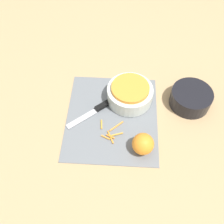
# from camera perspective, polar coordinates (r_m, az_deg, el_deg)

# --- Properties ---
(ground_plane) EXTENTS (4.00, 4.00, 0.00)m
(ground_plane) POSITION_cam_1_polar(r_m,az_deg,el_deg) (1.03, -0.00, -1.15)
(ground_plane) COLOR tan
(cutting_board) EXTENTS (0.41, 0.35, 0.01)m
(cutting_board) POSITION_cam_1_polar(r_m,az_deg,el_deg) (1.03, -0.00, -1.05)
(cutting_board) COLOR slate
(cutting_board) RESTS_ON ground_plane
(bowl_speckled) EXTENTS (0.18, 0.18, 0.08)m
(bowl_speckled) POSITION_cam_1_polar(r_m,az_deg,el_deg) (1.05, 3.92, 4.08)
(bowl_speckled) COLOR silver
(bowl_speckled) RESTS_ON cutting_board
(bowl_dark) EXTENTS (0.16, 0.16, 0.07)m
(bowl_dark) POSITION_cam_1_polar(r_m,az_deg,el_deg) (1.09, 16.76, 2.91)
(bowl_dark) COLOR black
(bowl_dark) RESTS_ON ground_plane
(knife) EXTENTS (0.17, 0.20, 0.02)m
(knife) POSITION_cam_1_polar(r_m,az_deg,el_deg) (1.05, -2.05, 1.36)
(knife) COLOR black
(knife) RESTS_ON cutting_board
(orange_left) EXTENTS (0.08, 0.08, 0.08)m
(orange_left) POSITION_cam_1_polar(r_m,az_deg,el_deg) (0.93, 6.76, -6.92)
(orange_left) COLOR orange
(orange_left) RESTS_ON cutting_board
(peel_pile) EXTENTS (0.10, 0.09, 0.01)m
(peel_pile) POSITION_cam_1_polar(r_m,az_deg,el_deg) (0.99, -0.27, -4.39)
(peel_pile) COLOR gold
(peel_pile) RESTS_ON cutting_board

